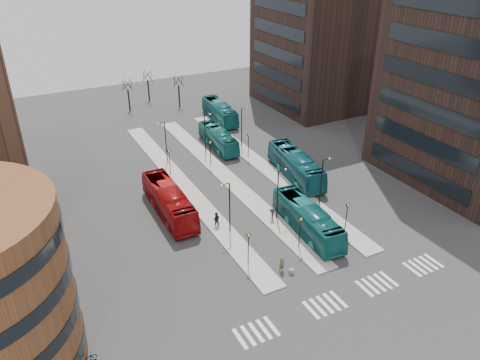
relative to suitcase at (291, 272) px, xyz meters
name	(u,v)px	position (x,y,z in m)	size (l,w,h in m)	color
ground	(364,331)	(1.31, -8.95, -0.26)	(160.00, 160.00, 0.00)	#2C2C2F
island_left	(184,187)	(-2.69, 21.05, -0.18)	(2.50, 45.00, 0.15)	#979691
island_mid	(226,177)	(3.31, 21.05, -0.18)	(2.50, 45.00, 0.15)	#979691
island_right	(264,167)	(9.31, 21.05, -0.18)	(2.50, 45.00, 0.15)	#979691
suitcase	(291,272)	(0.00, 0.00, 0.00)	(0.41, 0.33, 0.52)	#1B4B96
red_bus	(169,201)	(-6.58, 15.83, 1.45)	(2.87, 12.29, 3.42)	#960B0D
teal_bus_a	(307,219)	(5.48, 5.30, 1.35)	(2.70, 11.56, 3.22)	#135F5F
teal_bus_b	(218,138)	(6.65, 30.49, 1.21)	(2.47, 10.57, 2.94)	#13625F
teal_bus_c	(296,165)	(11.62, 16.84, 1.46)	(2.89, 12.37, 3.45)	#145665
teal_bus_d	(220,111)	(11.92, 41.02, 1.33)	(2.68, 11.43, 3.18)	#156569
traveller	(282,264)	(-0.64, 0.77, 0.56)	(0.60, 0.39, 1.64)	brown
commuter_a	(216,220)	(-2.92, 10.80, 0.66)	(0.90, 0.70, 1.85)	black
commuter_b	(299,220)	(5.19, 6.47, 0.63)	(1.04, 0.43, 1.77)	black
commuter_c	(272,215)	(3.20, 8.96, 0.51)	(1.00, 0.57, 1.55)	black
bicycle_far	(86,359)	(-19.69, -1.65, 0.17)	(0.57, 1.62, 0.85)	gray
crosswalk_stripes	(349,295)	(3.06, -4.95, -0.25)	(22.35, 2.40, 0.01)	silver
tower_far	(325,22)	(33.29, 41.05, 14.74)	(20.12, 20.00, 30.00)	black
sign_poles	(248,184)	(2.91, 14.05, 2.15)	(12.45, 22.12, 3.65)	black
lamp_posts	(237,158)	(3.95, 19.05, 3.32)	(14.04, 20.24, 6.12)	black
bare_trees	(152,92)	(3.98, 53.72, 2.47)	(10.97, 8.14, 5.90)	black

